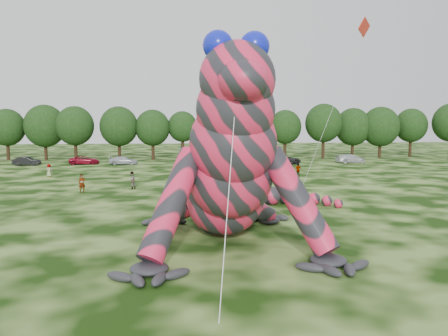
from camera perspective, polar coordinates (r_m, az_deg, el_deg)
ground at (r=22.69m, az=-6.79°, el=-10.99°), size 240.00×240.00×0.00m
inflatable_gecko at (r=25.92m, az=-0.36°, el=3.39°), size 19.14×22.44×10.88m
flying_kite at (r=33.41m, az=17.21°, el=15.61°), size 4.41×4.28×14.30m
tree_4 at (r=85.88m, az=-26.45°, el=3.93°), size 6.22×5.60×9.06m
tree_5 at (r=83.55m, az=-22.33°, el=4.32°), size 7.16×6.44×9.80m
tree_6 at (r=80.45m, az=-18.86°, el=4.30°), size 6.52×5.86×9.49m
tree_7 at (r=79.23m, az=-13.55°, el=4.42°), size 6.68×6.01×9.48m
tree_8 at (r=78.86m, az=-9.29°, el=4.31°), size 6.14×5.53×8.94m
tree_9 at (r=79.09m, az=-5.44°, el=4.27°), size 5.27×4.74×8.68m
tree_10 at (r=80.61m, az=-0.93°, el=4.97°), size 7.09×6.38×10.50m
tree_11 at (r=81.03m, az=3.61°, el=4.81°), size 7.01×6.31×10.07m
tree_12 at (r=81.86m, az=7.98°, el=4.40°), size 5.99×5.39×8.97m
tree_13 at (r=83.26m, az=12.86°, el=4.73°), size 6.83×6.15×10.13m
tree_14 at (r=86.98m, az=16.48°, el=4.44°), size 6.82×6.14×9.40m
tree_15 at (r=88.15m, az=19.74°, el=4.43°), size 7.17×6.45×9.63m
tree_16 at (r=92.78m, az=23.21°, el=4.27°), size 6.26×5.63×9.37m
car_1 at (r=74.17m, az=-24.37°, el=0.82°), size 4.20×1.85×1.34m
car_2 at (r=72.79m, az=-17.78°, el=0.97°), size 5.02×2.88×1.32m
car_3 at (r=70.92m, az=-13.01°, el=0.97°), size 4.52×1.92×1.30m
car_4 at (r=70.78m, az=-3.81°, el=1.15°), size 4.40×2.32×1.43m
car_5 at (r=70.06m, az=2.15°, el=1.05°), size 4.00×1.85×1.27m
car_6 at (r=70.22m, az=7.92°, el=1.09°), size 5.69×3.46×1.48m
car_7 at (r=74.78m, az=16.19°, el=1.19°), size 5.09×2.43×1.43m
spectator_4 at (r=57.44m, az=-21.88°, el=-0.29°), size 0.88×0.70×1.58m
spectator_5 at (r=38.66m, az=-2.12°, el=-2.49°), size 1.60×1.63×1.87m
spectator_1 at (r=44.40m, az=-11.97°, el=-1.58°), size 1.07×1.09×1.77m
spectator_0 at (r=43.42m, az=-18.06°, el=-1.91°), size 0.76×0.63×1.77m
spectator_3 at (r=53.76m, az=9.65°, el=-0.29°), size 1.07×0.68×1.70m
spectator_2 at (r=51.35m, az=4.25°, el=-0.56°), size 1.11×1.18×1.60m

